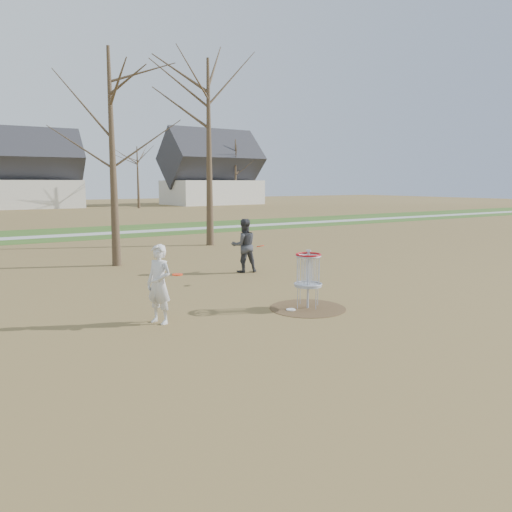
{
  "coord_description": "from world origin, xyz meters",
  "views": [
    {
      "loc": [
        -7.1,
        -9.06,
        2.94
      ],
      "look_at": [
        -0.5,
        1.5,
        1.1
      ],
      "focal_mm": 35.0,
      "sensor_mm": 36.0,
      "label": 1
    }
  ],
  "objects_px": {
    "player_standing": "(159,284)",
    "player_throwing": "(244,246)",
    "disc_golf_basket": "(308,270)",
    "disc_grounded": "(291,310)"
  },
  "relations": [
    {
      "from": "disc_golf_basket",
      "to": "player_throwing",
      "type": "bearing_deg",
      "value": 76.54
    },
    {
      "from": "player_standing",
      "to": "player_throwing",
      "type": "relative_size",
      "value": 0.95
    },
    {
      "from": "player_standing",
      "to": "disc_grounded",
      "type": "relative_size",
      "value": 7.6
    },
    {
      "from": "player_throwing",
      "to": "disc_grounded",
      "type": "relative_size",
      "value": 8.03
    },
    {
      "from": "disc_grounded",
      "to": "disc_golf_basket",
      "type": "relative_size",
      "value": 0.16
    },
    {
      "from": "player_standing",
      "to": "disc_golf_basket",
      "type": "height_order",
      "value": "player_standing"
    },
    {
      "from": "player_standing",
      "to": "disc_grounded",
      "type": "height_order",
      "value": "player_standing"
    },
    {
      "from": "player_standing",
      "to": "disc_grounded",
      "type": "distance_m",
      "value": 3.13
    },
    {
      "from": "player_throwing",
      "to": "player_standing",
      "type": "bearing_deg",
      "value": 56.26
    },
    {
      "from": "player_standing",
      "to": "disc_grounded",
      "type": "xyz_separation_m",
      "value": [
        2.96,
        -0.62,
        -0.82
      ]
    }
  ]
}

